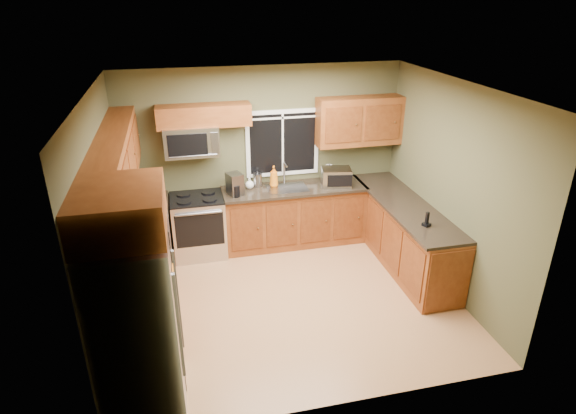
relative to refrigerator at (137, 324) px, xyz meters
name	(u,v)px	position (x,y,z in m)	size (l,w,h in m)	color
floor	(290,299)	(1.74, 1.30, -0.90)	(4.20, 4.20, 0.00)	#AD774C
ceiling	(291,88)	(1.74, 1.30, 1.80)	(4.20, 4.20, 0.00)	white
back_wall	(263,157)	(1.74, 3.10, 0.45)	(4.20, 4.20, 0.00)	#4E4E31
front_wall	(340,288)	(1.74, -0.50, 0.45)	(4.20, 4.20, 0.00)	#4E4E31
left_wall	(104,222)	(-0.36, 1.30, 0.45)	(3.60, 3.60, 0.00)	#4E4E31
right_wall	(451,189)	(3.84, 1.30, 0.45)	(3.60, 3.60, 0.00)	#4E4E31
window	(283,143)	(2.04, 3.08, 0.65)	(1.12, 0.03, 1.02)	white
base_cabinets_left	(144,267)	(-0.06, 1.78, -0.45)	(0.60, 2.65, 0.90)	brown
countertop_left	(142,234)	(-0.04, 1.78, 0.02)	(0.65, 2.65, 0.04)	black
base_cabinets_back	(294,216)	(2.15, 2.80, -0.45)	(2.17, 0.60, 0.90)	brown
countertop_back	(295,189)	(2.15, 2.78, 0.02)	(2.17, 0.65, 0.04)	black
base_cabinets_peninsula	(403,235)	(3.54, 1.84, -0.45)	(0.60, 2.52, 0.90)	brown
countertop_peninsula	(405,205)	(3.51, 1.85, 0.02)	(0.65, 2.50, 0.04)	black
upper_cabinets_left	(117,162)	(-0.20, 1.78, 0.96)	(0.33, 2.65, 0.72)	brown
upper_cabinets_back_left	(204,116)	(0.89, 2.94, 1.17)	(1.30, 0.33, 0.30)	brown
upper_cabinets_back_right	(359,121)	(3.19, 2.94, 0.96)	(1.30, 0.33, 0.72)	brown
upper_cabinet_over_fridge	(119,211)	(0.00, 0.00, 1.13)	(0.72, 0.90, 0.38)	brown
refrigerator	(137,324)	(0.00, 0.00, 0.00)	(0.74, 0.90, 1.80)	#B7B7BC
range	(199,225)	(0.69, 2.77, -0.43)	(0.76, 0.69, 0.94)	#B7B7BC
microwave	(191,141)	(0.69, 2.91, 0.83)	(0.76, 0.41, 0.42)	#B7B7BC
sink	(287,187)	(2.04, 2.79, 0.05)	(0.60, 0.42, 0.36)	slate
toaster_oven	(336,177)	(2.79, 2.71, 0.17)	(0.48, 0.41, 0.27)	#B7B7BC
coffee_maker	(235,185)	(1.25, 2.70, 0.19)	(0.26, 0.30, 0.32)	slate
kettle	(258,179)	(1.62, 2.95, 0.15)	(0.14, 0.14, 0.25)	#B7B7BC
paper_towel_roll	(329,173)	(2.75, 2.96, 0.16)	(0.11, 0.11, 0.28)	white
soap_bottle_a	(274,176)	(1.86, 2.89, 0.20)	(0.13, 0.13, 0.33)	orange
soap_bottle_c	(250,183)	(1.49, 2.90, 0.12)	(0.13, 0.13, 0.16)	white
cordless_phone	(427,222)	(3.47, 1.14, 0.10)	(0.11, 0.11, 0.19)	black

